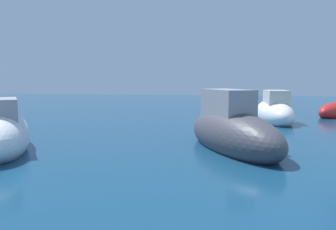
{
  "coord_description": "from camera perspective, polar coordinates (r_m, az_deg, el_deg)",
  "views": [
    {
      "loc": [
        -6.16,
        -3.88,
        2.1
      ],
      "look_at": [
        -9.02,
        11.86,
        0.3
      ],
      "focal_mm": 33.04,
      "sensor_mm": 36.0,
      "label": 1
    }
  ],
  "objects": [
    {
      "name": "moored_boat_3",
      "position": [
        20.37,
        28.51,
        0.59
      ],
      "size": [
        3.1,
        3.3,
        1.1
      ],
      "rotation": [
        0.0,
        0.0,
        3.99
      ],
      "color": "#B21E1E",
      "rests_on": "ground"
    },
    {
      "name": "moored_boat_0",
      "position": [
        9.76,
        11.68,
        -2.95
      ],
      "size": [
        3.7,
        5.0,
        2.16
      ],
      "rotation": [
        0.0,
        0.0,
        5.19
      ],
      "color": "#3F3F47",
      "rests_on": "ground"
    },
    {
      "name": "moored_boat_5",
      "position": [
        16.55,
        18.97,
        0.45
      ],
      "size": [
        2.04,
        4.43,
        1.94
      ],
      "rotation": [
        0.0,
        0.0,
        1.67
      ],
      "color": "white",
      "rests_on": "ground"
    }
  ]
}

